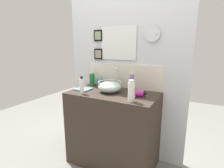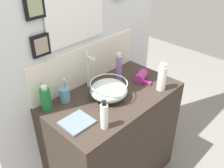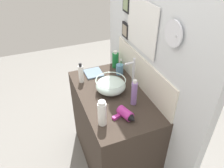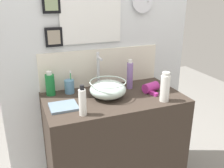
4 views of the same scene
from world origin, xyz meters
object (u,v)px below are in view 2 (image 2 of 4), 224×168
(hair_drier, at_px, (142,76))
(spray_bottle, at_px, (162,77))
(faucet, at_px, (88,68))
(soap_dispenser, at_px, (104,116))
(lotion_bottle, at_px, (46,99))
(toothbrush_cup, at_px, (65,95))
(glass_bowl_sink, at_px, (108,90))
(shampoo_bottle, at_px, (119,68))
(hand_towel, at_px, (77,123))

(hair_drier, distance_m, spray_bottle, 0.20)
(faucet, bearing_deg, soap_dispenser, -120.44)
(lotion_bottle, bearing_deg, toothbrush_cup, -4.80)
(faucet, bearing_deg, glass_bowl_sink, -90.00)
(shampoo_bottle, bearing_deg, faucet, 157.10)
(toothbrush_cup, relative_size, hand_towel, 0.96)
(faucet, height_order, soap_dispenser, faucet)
(faucet, relative_size, toothbrush_cup, 1.67)
(faucet, bearing_deg, hand_towel, -141.77)
(lotion_bottle, relative_size, soap_dispenser, 0.92)
(toothbrush_cup, xyz_separation_m, soap_dispenser, (-0.00, -0.39, 0.04))
(spray_bottle, bearing_deg, toothbrush_cup, 146.37)
(soap_dispenser, xyz_separation_m, hand_towel, (-0.09, 0.15, -0.08))
(hair_drier, bearing_deg, glass_bowl_sink, 177.01)
(hair_drier, xyz_separation_m, spray_bottle, (-0.01, -0.19, 0.07))
(faucet, height_order, toothbrush_cup, faucet)
(spray_bottle, height_order, shampoo_bottle, shampoo_bottle)
(glass_bowl_sink, relative_size, hand_towel, 1.45)
(faucet, height_order, hair_drier, faucet)
(glass_bowl_sink, distance_m, shampoo_bottle, 0.26)
(faucet, relative_size, shampoo_bottle, 1.23)
(glass_bowl_sink, xyz_separation_m, soap_dispenser, (-0.24, -0.20, 0.02))
(faucet, xyz_separation_m, lotion_bottle, (-0.38, -0.01, -0.08))
(spray_bottle, bearing_deg, hand_towel, 167.81)
(hair_drier, bearing_deg, lotion_bottle, 163.70)
(glass_bowl_sink, relative_size, faucet, 0.91)
(hand_towel, bearing_deg, soap_dispenser, -57.47)
(soap_dispenser, xyz_separation_m, shampoo_bottle, (0.47, 0.31, 0.02))
(soap_dispenser, relative_size, hand_towel, 1.09)
(spray_bottle, distance_m, shampoo_bottle, 0.34)
(glass_bowl_sink, xyz_separation_m, lotion_bottle, (-0.38, 0.20, 0.02))
(faucet, xyz_separation_m, hand_towel, (-0.33, -0.26, -0.15))
(spray_bottle, xyz_separation_m, shampoo_bottle, (-0.12, 0.31, 0.01))
(lotion_bottle, height_order, shampoo_bottle, shampoo_bottle)
(toothbrush_cup, distance_m, shampoo_bottle, 0.48)
(shampoo_bottle, height_order, hand_towel, shampoo_bottle)
(glass_bowl_sink, relative_size, shampoo_bottle, 1.12)
(faucet, height_order, spray_bottle, faucet)
(toothbrush_cup, xyz_separation_m, lotion_bottle, (-0.14, 0.01, 0.03))
(toothbrush_cup, relative_size, soap_dispenser, 0.88)
(toothbrush_cup, distance_m, spray_bottle, 0.71)
(toothbrush_cup, bearing_deg, soap_dispenser, -90.15)
(hair_drier, bearing_deg, toothbrush_cup, 161.18)
(hand_towel, bearing_deg, faucet, 38.23)
(soap_dispenser, distance_m, hand_towel, 0.19)
(hair_drier, xyz_separation_m, soap_dispenser, (-0.60, -0.19, 0.05))
(hair_drier, bearing_deg, hand_towel, -176.75)
(faucet, relative_size, hair_drier, 1.62)
(shampoo_bottle, bearing_deg, glass_bowl_sink, -154.26)
(faucet, relative_size, hand_towel, 1.59)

